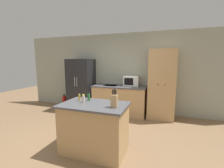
{
  "coord_description": "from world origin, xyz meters",
  "views": [
    {
      "loc": [
        1.4,
        -2.57,
        1.67
      ],
      "look_at": [
        0.04,
        1.4,
        1.05
      ],
      "focal_mm": 24.0,
      "sensor_mm": 36.0,
      "label": 1
    }
  ],
  "objects_px": {
    "knife_block": "(114,101)",
    "fire_extinguisher": "(64,102)",
    "microwave": "(132,81)",
    "spice_bottle_tall_dark": "(89,97)",
    "pantry_cabinet": "(162,85)",
    "refrigerator": "(81,85)",
    "spice_bottle_amber_oil": "(83,99)",
    "spice_bottle_short_red": "(79,97)"
  },
  "relations": [
    {
      "from": "spice_bottle_short_red",
      "to": "knife_block",
      "type": "bearing_deg",
      "value": -15.5
    },
    {
      "from": "knife_block",
      "to": "pantry_cabinet",
      "type": "bearing_deg",
      "value": 72.38
    },
    {
      "from": "spice_bottle_amber_oil",
      "to": "fire_extinguisher",
      "type": "bearing_deg",
      "value": 133.83
    },
    {
      "from": "pantry_cabinet",
      "to": "microwave",
      "type": "bearing_deg",
      "value": 173.61
    },
    {
      "from": "spice_bottle_tall_dark",
      "to": "fire_extinguisher",
      "type": "xyz_separation_m",
      "value": [
        -2.02,
        1.92,
        -0.78
      ]
    },
    {
      "from": "refrigerator",
      "to": "spice_bottle_short_red",
      "type": "relative_size",
      "value": 13.94
    },
    {
      "from": "refrigerator",
      "to": "microwave",
      "type": "distance_m",
      "value": 1.77
    },
    {
      "from": "spice_bottle_short_red",
      "to": "spice_bottle_tall_dark",
      "type": "bearing_deg",
      "value": 9.83
    },
    {
      "from": "microwave",
      "to": "spice_bottle_tall_dark",
      "type": "xyz_separation_m",
      "value": [
        -0.42,
        -2.12,
        -0.07
      ]
    },
    {
      "from": "knife_block",
      "to": "spice_bottle_amber_oil",
      "type": "distance_m",
      "value": 0.64
    },
    {
      "from": "refrigerator",
      "to": "pantry_cabinet",
      "type": "bearing_deg",
      "value": 0.53
    },
    {
      "from": "microwave",
      "to": "knife_block",
      "type": "bearing_deg",
      "value": -85.45
    },
    {
      "from": "refrigerator",
      "to": "fire_extinguisher",
      "type": "bearing_deg",
      "value": -173.35
    },
    {
      "from": "pantry_cabinet",
      "to": "spice_bottle_short_red",
      "type": "relative_size",
      "value": 16.03
    },
    {
      "from": "spice_bottle_short_red",
      "to": "refrigerator",
      "type": "bearing_deg",
      "value": 119.6
    },
    {
      "from": "pantry_cabinet",
      "to": "fire_extinguisher",
      "type": "height_order",
      "value": "pantry_cabinet"
    },
    {
      "from": "spice_bottle_amber_oil",
      "to": "refrigerator",
      "type": "bearing_deg",
      "value": 121.39
    },
    {
      "from": "knife_block",
      "to": "fire_extinguisher",
      "type": "bearing_deg",
      "value": 140.42
    },
    {
      "from": "microwave",
      "to": "spice_bottle_tall_dark",
      "type": "bearing_deg",
      "value": -101.08
    },
    {
      "from": "refrigerator",
      "to": "spice_bottle_short_red",
      "type": "xyz_separation_m",
      "value": [
        1.15,
        -2.03,
        0.1
      ]
    },
    {
      "from": "microwave",
      "to": "pantry_cabinet",
      "type": "bearing_deg",
      "value": -6.39
    },
    {
      "from": "pantry_cabinet",
      "to": "spice_bottle_short_red",
      "type": "bearing_deg",
      "value": -126.44
    },
    {
      "from": "spice_bottle_amber_oil",
      "to": "spice_bottle_tall_dark",
      "type": "bearing_deg",
      "value": 80.32
    },
    {
      "from": "refrigerator",
      "to": "knife_block",
      "type": "relative_size",
      "value": 5.47
    },
    {
      "from": "knife_block",
      "to": "fire_extinguisher",
      "type": "relative_size",
      "value": 0.64
    },
    {
      "from": "spice_bottle_short_red",
      "to": "fire_extinguisher",
      "type": "height_order",
      "value": "spice_bottle_short_red"
    },
    {
      "from": "pantry_cabinet",
      "to": "microwave",
      "type": "relative_size",
      "value": 4.34
    },
    {
      "from": "pantry_cabinet",
      "to": "spice_bottle_tall_dark",
      "type": "distance_m",
      "value": 2.42
    },
    {
      "from": "microwave",
      "to": "fire_extinguisher",
      "type": "distance_m",
      "value": 2.59
    },
    {
      "from": "refrigerator",
      "to": "fire_extinguisher",
      "type": "xyz_separation_m",
      "value": [
        -0.68,
        -0.08,
        -0.66
      ]
    },
    {
      "from": "microwave",
      "to": "spice_bottle_tall_dark",
      "type": "relative_size",
      "value": 2.69
    },
    {
      "from": "knife_block",
      "to": "fire_extinguisher",
      "type": "distance_m",
      "value": 3.5
    },
    {
      "from": "fire_extinguisher",
      "to": "spice_bottle_amber_oil",
      "type": "bearing_deg",
      "value": -46.17
    },
    {
      "from": "microwave",
      "to": "refrigerator",
      "type": "bearing_deg",
      "value": -175.88
    },
    {
      "from": "fire_extinguisher",
      "to": "spice_bottle_short_red",
      "type": "bearing_deg",
      "value": -46.8
    },
    {
      "from": "pantry_cabinet",
      "to": "refrigerator",
      "type": "bearing_deg",
      "value": -179.47
    },
    {
      "from": "knife_block",
      "to": "spice_bottle_tall_dark",
      "type": "xyz_separation_m",
      "value": [
        -0.6,
        0.25,
        -0.03
      ]
    },
    {
      "from": "refrigerator",
      "to": "spice_bottle_tall_dark",
      "type": "relative_size",
      "value": 10.15
    },
    {
      "from": "spice_bottle_tall_dark",
      "to": "spice_bottle_short_red",
      "type": "xyz_separation_m",
      "value": [
        -0.19,
        -0.03,
        -0.02
      ]
    },
    {
      "from": "pantry_cabinet",
      "to": "microwave",
      "type": "xyz_separation_m",
      "value": [
        -0.91,
        0.1,
        0.06
      ]
    },
    {
      "from": "knife_block",
      "to": "fire_extinguisher",
      "type": "height_order",
      "value": "knife_block"
    },
    {
      "from": "pantry_cabinet",
      "to": "spice_bottle_amber_oil",
      "type": "xyz_separation_m",
      "value": [
        -1.35,
        -2.18,
        -0.02
      ]
    }
  ]
}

